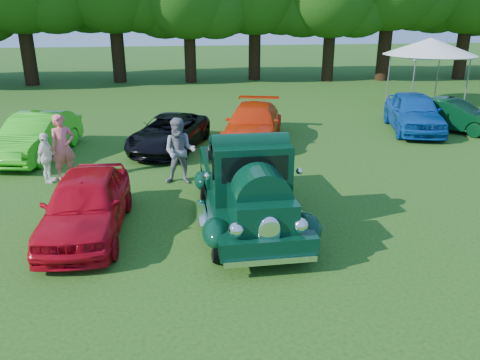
{
  "coord_description": "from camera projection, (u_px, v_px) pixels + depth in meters",
  "views": [
    {
      "loc": [
        -1.5,
        -9.1,
        4.71
      ],
      "look_at": [
        0.01,
        0.73,
        1.1
      ],
      "focal_mm": 35.0,
      "sensor_mm": 36.0,
      "label": 1
    }
  ],
  "objects": [
    {
      "name": "spectator_pink",
      "position": [
        63.0,
        147.0,
        13.62
      ],
      "size": [
        0.84,
        0.75,
        1.93
      ],
      "primitive_type": "imported",
      "rotation": [
        0.0,
        0.0,
        0.52
      ],
      "color": "#EF626A",
      "rests_on": "ground"
    },
    {
      "name": "ground",
      "position": [
        245.0,
        238.0,
        10.28
      ],
      "size": [
        120.0,
        120.0,
        0.0
      ],
      "primitive_type": "plane",
      "color": "#1E4911",
      "rests_on": "ground"
    },
    {
      "name": "red_convertible",
      "position": [
        86.0,
        204.0,
        10.32
      ],
      "size": [
        1.82,
        4.16,
        1.4
      ],
      "primitive_type": "imported",
      "rotation": [
        0.0,
        0.0,
        -0.04
      ],
      "color": "#BD0816",
      "rests_on": "ground"
    },
    {
      "name": "back_car_black",
      "position": [
        169.0,
        133.0,
        16.67
      ],
      "size": [
        3.39,
        4.8,
        1.22
      ],
      "primitive_type": "imported",
      "rotation": [
        0.0,
        0.0,
        -0.35
      ],
      "color": "black",
      "rests_on": "ground"
    },
    {
      "name": "back_car_orange",
      "position": [
        253.0,
        124.0,
        17.5
      ],
      "size": [
        3.25,
        5.22,
        1.41
      ],
      "primitive_type": "imported",
      "rotation": [
        0.0,
        0.0,
        -0.28
      ],
      "color": "red",
      "rests_on": "ground"
    },
    {
      "name": "spectator_white",
      "position": [
        46.0,
        158.0,
        13.4
      ],
      "size": [
        0.54,
        0.92,
        1.47
      ],
      "primitive_type": "imported",
      "rotation": [
        0.0,
        0.0,
        1.34
      ],
      "color": "white",
      "rests_on": "ground"
    },
    {
      "name": "hero_pickup",
      "position": [
        248.0,
        187.0,
        10.8
      ],
      "size": [
        2.4,
        5.15,
        2.01
      ],
      "color": "black",
      "rests_on": "ground"
    },
    {
      "name": "canopy_tent",
      "position": [
        430.0,
        47.0,
        23.56
      ],
      "size": [
        4.7,
        4.7,
        3.43
      ],
      "rotation": [
        0.0,
        0.0,
        -0.03
      ],
      "color": "white",
      "rests_on": "ground"
    },
    {
      "name": "back_car_green",
      "position": [
        452.0,
        115.0,
        19.3
      ],
      "size": [
        3.55,
        3.88,
        1.29
      ],
      "primitive_type": "imported",
      "rotation": [
        0.0,
        0.0,
        0.69
      ],
      "color": "black",
      "rests_on": "ground"
    },
    {
      "name": "back_car_lime",
      "position": [
        36.0,
        136.0,
        15.81
      ],
      "size": [
        2.43,
        4.6,
        1.44
      ],
      "primitive_type": "imported",
      "rotation": [
        0.0,
        0.0,
        -0.22
      ],
      "color": "green",
      "rests_on": "ground"
    },
    {
      "name": "back_car_blue",
      "position": [
        414.0,
        112.0,
        19.2
      ],
      "size": [
        3.04,
        4.95,
        1.57
      ],
      "primitive_type": "imported",
      "rotation": [
        0.0,
        0.0,
        -0.27
      ],
      "color": "#0E439B",
      "rests_on": "ground"
    },
    {
      "name": "spectator_grey",
      "position": [
        180.0,
        151.0,
        13.23
      ],
      "size": [
        1.06,
        0.9,
        1.91
      ],
      "primitive_type": "imported",
      "rotation": [
        0.0,
        0.0,
        -0.21
      ],
      "color": "gray",
      "rests_on": "ground"
    }
  ]
}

